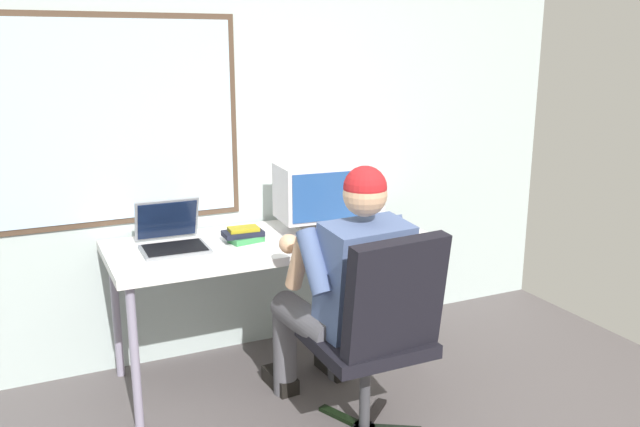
{
  "coord_description": "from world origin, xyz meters",
  "views": [
    {
      "loc": [
        -0.98,
        -1.26,
        1.72
      ],
      "look_at": [
        0.3,
        1.47,
        0.95
      ],
      "focal_mm": 37.2,
      "sensor_mm": 36.0,
      "label": 1
    }
  ],
  "objects_px": {
    "office_chair": "(380,325)",
    "book_stack": "(244,235)",
    "laptop": "(171,235)",
    "desk": "(269,249)",
    "person_seated": "(347,287)",
    "wine_glass": "(379,215)",
    "crt_monitor": "(322,192)"
  },
  "relations": [
    {
      "from": "crt_monitor",
      "to": "wine_glass",
      "type": "xyz_separation_m",
      "value": [
        0.25,
        -0.19,
        -0.11
      ]
    },
    {
      "from": "desk",
      "to": "crt_monitor",
      "type": "height_order",
      "value": "crt_monitor"
    },
    {
      "from": "laptop",
      "to": "book_stack",
      "type": "bearing_deg",
      "value": -10.14
    },
    {
      "from": "laptop",
      "to": "book_stack",
      "type": "distance_m",
      "value": 0.36
    },
    {
      "from": "office_chair",
      "to": "book_stack",
      "type": "height_order",
      "value": "office_chair"
    },
    {
      "from": "person_seated",
      "to": "office_chair",
      "type": "bearing_deg",
      "value": -85.46
    },
    {
      "from": "crt_monitor",
      "to": "book_stack",
      "type": "distance_m",
      "value": 0.48
    },
    {
      "from": "laptop",
      "to": "book_stack",
      "type": "xyz_separation_m",
      "value": [
        0.36,
        -0.06,
        -0.02
      ]
    },
    {
      "from": "office_chair",
      "to": "wine_glass",
      "type": "relative_size",
      "value": 6.59
    },
    {
      "from": "desk",
      "to": "book_stack",
      "type": "distance_m",
      "value": 0.16
    },
    {
      "from": "desk",
      "to": "office_chair",
      "type": "xyz_separation_m",
      "value": [
        0.18,
        -0.84,
        -0.13
      ]
    },
    {
      "from": "laptop",
      "to": "desk",
      "type": "bearing_deg",
      "value": -7.05
    },
    {
      "from": "office_chair",
      "to": "wine_glass",
      "type": "height_order",
      "value": "office_chair"
    },
    {
      "from": "desk",
      "to": "person_seated",
      "type": "height_order",
      "value": "person_seated"
    },
    {
      "from": "laptop",
      "to": "wine_glass",
      "type": "xyz_separation_m",
      "value": [
        1.05,
        -0.22,
        0.04
      ]
    },
    {
      "from": "desk",
      "to": "wine_glass",
      "type": "bearing_deg",
      "value": -16.21
    },
    {
      "from": "person_seated",
      "to": "wine_glass",
      "type": "xyz_separation_m",
      "value": [
        0.4,
        0.41,
        0.2
      ]
    },
    {
      "from": "wine_glass",
      "to": "desk",
      "type": "bearing_deg",
      "value": 163.79
    },
    {
      "from": "person_seated",
      "to": "crt_monitor",
      "type": "height_order",
      "value": "person_seated"
    },
    {
      "from": "wine_glass",
      "to": "laptop",
      "type": "bearing_deg",
      "value": 167.99
    },
    {
      "from": "office_chair",
      "to": "book_stack",
      "type": "bearing_deg",
      "value": 110.74
    },
    {
      "from": "person_seated",
      "to": "desk",
      "type": "bearing_deg",
      "value": 105.73
    },
    {
      "from": "laptop",
      "to": "wine_glass",
      "type": "bearing_deg",
      "value": -12.01
    },
    {
      "from": "desk",
      "to": "laptop",
      "type": "height_order",
      "value": "laptop"
    },
    {
      "from": "person_seated",
      "to": "crt_monitor",
      "type": "distance_m",
      "value": 0.69
    },
    {
      "from": "wine_glass",
      "to": "book_stack",
      "type": "distance_m",
      "value": 0.72
    },
    {
      "from": "office_chair",
      "to": "book_stack",
      "type": "relative_size",
      "value": 4.83
    },
    {
      "from": "person_seated",
      "to": "book_stack",
      "type": "height_order",
      "value": "person_seated"
    },
    {
      "from": "office_chair",
      "to": "book_stack",
      "type": "distance_m",
      "value": 0.92
    },
    {
      "from": "wine_glass",
      "to": "office_chair",
      "type": "bearing_deg",
      "value": -119.18
    },
    {
      "from": "book_stack",
      "to": "wine_glass",
      "type": "bearing_deg",
      "value": -12.96
    },
    {
      "from": "desk",
      "to": "wine_glass",
      "type": "height_order",
      "value": "wine_glass"
    }
  ]
}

